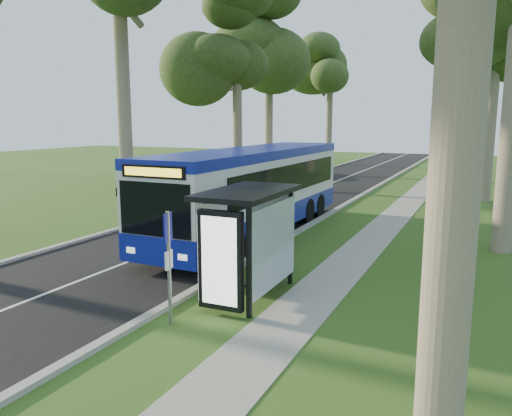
% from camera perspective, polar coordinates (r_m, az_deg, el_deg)
% --- Properties ---
extents(ground, '(120.00, 120.00, 0.00)m').
position_cam_1_polar(ground, '(15.42, -2.75, -7.18)').
color(ground, '#2F4B17').
rests_on(ground, ground).
extents(road, '(7.00, 100.00, 0.02)m').
position_cam_1_polar(road, '(25.67, 0.72, -0.23)').
color(road, black).
rests_on(road, ground).
extents(kerb_east, '(0.25, 100.00, 0.12)m').
position_cam_1_polar(kerb_east, '(24.46, 8.22, -0.73)').
color(kerb_east, '#9E9B93').
rests_on(kerb_east, ground).
extents(kerb_west, '(0.25, 100.00, 0.12)m').
position_cam_1_polar(kerb_west, '(27.27, -5.99, 0.42)').
color(kerb_west, '#9E9B93').
rests_on(kerb_west, ground).
extents(centre_line, '(0.12, 100.00, 0.00)m').
position_cam_1_polar(centre_line, '(25.67, 0.72, -0.21)').
color(centre_line, white).
rests_on(centre_line, road).
extents(footpath, '(1.50, 100.00, 0.02)m').
position_cam_1_polar(footpath, '(23.79, 15.14, -1.39)').
color(footpath, gray).
rests_on(footpath, ground).
extents(bus, '(2.83, 13.02, 3.45)m').
position_cam_1_polar(bus, '(19.97, -0.30, 2.01)').
color(bus, white).
rests_on(bus, ground).
extents(bus_stop_sign, '(0.11, 0.37, 2.60)m').
position_cam_1_polar(bus_stop_sign, '(11.19, -9.96, -5.32)').
color(bus_stop_sign, gray).
rests_on(bus_stop_sign, ground).
extents(bus_shelter, '(1.82, 3.30, 2.81)m').
position_cam_1_polar(bus_shelter, '(12.33, -1.24, -1.98)').
color(bus_shelter, black).
rests_on(bus_shelter, ground).
extents(litter_bin, '(0.54, 0.54, 0.94)m').
position_cam_1_polar(litter_bin, '(14.87, 1.96, -5.90)').
color(litter_bin, black).
rests_on(litter_bin, ground).
extents(car_white, '(2.15, 4.82, 1.61)m').
position_cam_1_polar(car_white, '(42.55, 4.48, 4.85)').
color(car_white, silver).
rests_on(car_white, ground).
extents(car_silver, '(2.16, 5.34, 1.72)m').
position_cam_1_polar(car_silver, '(40.82, 3.00, 4.74)').
color(car_silver, '#B1B3B9').
rests_on(car_silver, ground).
extents(tree_west_c, '(5.20, 5.20, 12.92)m').
position_cam_1_polar(tree_west_c, '(35.23, -2.19, 18.15)').
color(tree_west_c, '#7A6B56').
rests_on(tree_west_c, ground).
extents(tree_west_d, '(5.20, 5.20, 16.37)m').
position_cam_1_polar(tree_west_d, '(45.40, 1.53, 19.52)').
color(tree_west_d, '#7A6B56').
rests_on(tree_west_d, ground).
extents(tree_west_e, '(5.20, 5.20, 13.95)m').
position_cam_1_polar(tree_west_e, '(53.62, 8.52, 16.03)').
color(tree_west_e, '#7A6B56').
rests_on(tree_west_e, ground).
extents(tree_east_c, '(5.20, 5.20, 14.73)m').
position_cam_1_polar(tree_east_c, '(31.69, 26.08, 20.57)').
color(tree_east_c, '#7A6B56').
rests_on(tree_east_c, ground).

